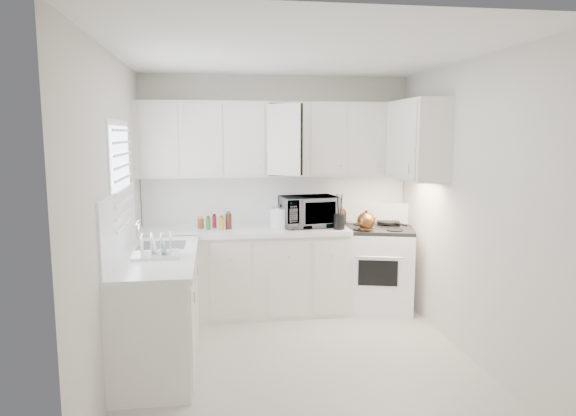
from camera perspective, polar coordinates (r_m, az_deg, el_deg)
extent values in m
plane|color=#B8B3A8|center=(4.69, 1.29, -16.56)|extent=(3.20, 3.20, 0.00)
plane|color=white|center=(4.31, 1.40, 16.71)|extent=(3.20, 3.20, 0.00)
plane|color=beige|center=(5.88, -1.27, 1.72)|extent=(3.00, 0.00, 3.00)
plane|color=beige|center=(2.77, 6.90, -5.67)|extent=(3.00, 0.00, 3.00)
plane|color=beige|center=(4.32, -18.68, -1.06)|extent=(0.00, 3.20, 3.20)
plane|color=beige|center=(4.79, 19.32, -0.22)|extent=(0.00, 3.20, 3.20)
cube|color=silver|center=(5.59, -4.84, -2.53)|extent=(2.24, 0.64, 0.05)
cube|color=silver|center=(4.54, -14.15, -5.26)|extent=(0.64, 1.62, 0.05)
cube|color=silver|center=(5.88, -1.25, 0.98)|extent=(2.98, 0.02, 0.55)
cube|color=silver|center=(4.53, -18.06, -1.59)|extent=(0.02, 1.60, 0.55)
imported|color=gray|center=(5.68, 2.30, -0.01)|extent=(0.65, 0.42, 0.41)
cylinder|color=white|center=(5.81, -0.63, -0.50)|extent=(0.12, 0.12, 0.27)
cylinder|color=brown|center=(5.70, -9.55, -1.50)|extent=(0.06, 0.06, 0.13)
cylinder|color=#267238|center=(5.61, -8.80, -1.63)|extent=(0.06, 0.06, 0.13)
cylinder|color=#A41524|center=(5.70, -8.04, -1.47)|extent=(0.06, 0.06, 0.13)
cylinder|color=gold|center=(5.61, -7.27, -1.60)|extent=(0.06, 0.06, 0.13)
cylinder|color=#582419|center=(5.70, -6.53, -1.43)|extent=(0.06, 0.06, 0.13)
cylinder|color=#A41524|center=(5.87, 4.53, -0.82)|extent=(0.06, 0.06, 0.19)
cylinder|color=gold|center=(5.83, 5.19, -0.90)|extent=(0.06, 0.06, 0.19)
cylinder|color=#582419|center=(5.90, 5.58, -0.79)|extent=(0.06, 0.06, 0.19)
cylinder|color=black|center=(5.86, 6.24, -0.87)|extent=(0.06, 0.06, 0.19)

